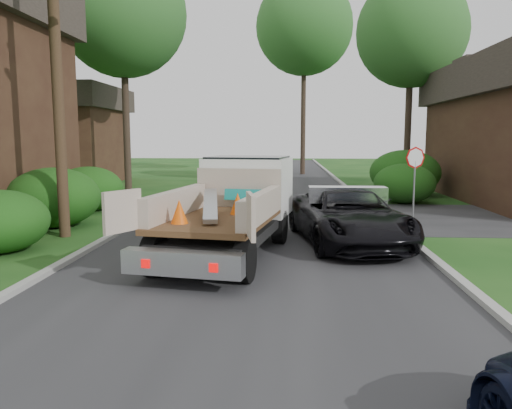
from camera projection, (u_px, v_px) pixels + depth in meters
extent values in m
plane|color=#144212|center=(242.00, 295.00, 8.88)|extent=(120.00, 120.00, 0.00)
cube|color=#28282B|center=(266.00, 212.00, 18.77)|extent=(8.00, 90.00, 0.02)
cube|color=#9E9E99|center=(159.00, 210.00, 19.01)|extent=(0.20, 90.00, 0.12)
cube|color=#9E9E99|center=(376.00, 212.00, 18.51)|extent=(0.20, 90.00, 0.12)
cylinder|color=slate|center=(414.00, 189.00, 17.33)|extent=(0.06, 0.06, 2.00)
cylinder|color=#B20A0A|center=(415.00, 158.00, 17.19)|extent=(0.71, 0.32, 0.76)
cylinder|color=#382619|center=(56.00, 55.00, 13.49)|extent=(0.30, 0.30, 10.00)
cube|color=#3A2117|center=(58.00, 146.00, 31.16)|extent=(7.00, 7.00, 4.50)
cube|color=#332B26|center=(56.00, 98.00, 30.77)|extent=(7.56, 7.56, 1.40)
cube|color=#332B26|center=(55.00, 87.00, 30.68)|extent=(1.05, 7.56, 0.20)
ellipsoid|color=#174910|center=(54.00, 197.00, 15.58)|extent=(2.86, 2.86, 1.87)
ellipsoid|color=#174910|center=(88.00, 189.00, 19.07)|extent=(2.60, 2.60, 1.70)
ellipsoid|color=#174910|center=(404.00, 183.00, 21.27)|extent=(2.60, 2.60, 1.70)
ellipsoid|color=#174910|center=(405.00, 173.00, 24.16)|extent=(3.38, 3.38, 2.21)
cylinder|color=#2D2119|center=(126.00, 104.00, 25.55)|extent=(0.36, 0.36, 9.00)
sphere|color=#2E6B27|center=(123.00, 13.00, 24.96)|extent=(6.40, 6.40, 6.40)
cylinder|color=#2D2119|center=(408.00, 111.00, 27.64)|extent=(0.36, 0.36, 8.50)
sphere|color=#2E6B27|center=(412.00, 32.00, 27.08)|extent=(6.00, 6.00, 6.00)
cylinder|color=#2D2119|center=(303.00, 102.00, 37.70)|extent=(0.36, 0.36, 11.00)
sphere|color=#2E6B27|center=(304.00, 26.00, 36.98)|extent=(7.20, 7.20, 7.20)
cylinder|color=black|center=(212.00, 224.00, 13.60)|extent=(0.44, 0.92, 0.88)
cylinder|color=black|center=(280.00, 227.00, 13.18)|extent=(0.44, 0.92, 0.88)
cylinder|color=black|center=(154.00, 255.00, 10.00)|extent=(0.44, 0.92, 0.88)
cylinder|color=black|center=(244.00, 260.00, 9.58)|extent=(0.44, 0.92, 0.88)
cube|color=black|center=(227.00, 231.00, 11.66)|extent=(2.89, 5.95, 0.24)
cube|color=white|center=(248.00, 186.00, 13.54)|extent=(2.43, 2.11, 1.52)
cube|color=black|center=(248.00, 166.00, 13.47)|extent=(2.26, 1.94, 0.54)
cube|color=#472D19|center=(218.00, 220.00, 10.95)|extent=(2.72, 3.85, 0.12)
cube|color=beige|center=(239.00, 188.00, 12.59)|extent=(2.15, 0.46, 0.98)
cube|color=beige|center=(176.00, 203.00, 11.13)|extent=(0.80, 3.34, 0.59)
cube|color=beige|center=(261.00, 206.00, 10.68)|extent=(0.80, 3.34, 0.59)
cube|color=silver|center=(183.00, 263.00, 8.97)|extent=(2.29, 0.72, 0.44)
cube|color=#B20505|center=(146.00, 264.00, 8.94)|extent=(0.16, 0.07, 0.16)
cube|color=#B20505|center=(213.00, 268.00, 8.65)|extent=(0.16, 0.07, 0.16)
cube|color=beige|center=(123.00, 211.00, 9.27)|extent=(0.51, 0.81, 0.79)
cube|color=beige|center=(251.00, 216.00, 8.72)|extent=(0.24, 0.88, 0.79)
cube|color=silver|center=(210.00, 204.00, 11.04)|extent=(0.66, 2.56, 0.45)
cone|color=#F2590A|center=(179.00, 211.00, 10.18)|extent=(0.41, 0.41, 0.49)
cone|color=#F2590A|center=(238.00, 204.00, 11.41)|extent=(0.41, 0.41, 0.49)
cube|color=#148C84|center=(246.00, 195.00, 12.31)|extent=(1.08, 0.28, 0.28)
imported|color=black|center=(348.00, 217.00, 13.09)|extent=(3.25, 5.56, 1.45)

